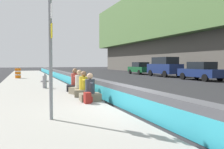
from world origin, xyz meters
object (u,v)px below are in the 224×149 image
object	(u,v)px
fire_hydrant	(45,80)
route_sign_post	(51,39)
seated_person_foreground	(90,92)
construction_barrel	(18,73)
parked_car_third	(201,71)
seated_person_rear	(79,86)
backpack	(88,98)
parked_car_fourth	(164,66)
parked_car_midline	(140,68)
seated_person_middle	(84,88)
seated_person_far	(75,84)

from	to	relation	value
fire_hydrant	route_sign_post	bearing A→B (deg)	176.50
seated_person_foreground	construction_barrel	world-z (taller)	seated_person_foreground
fire_hydrant	parked_car_third	size ratio (longest dim) A/B	0.19
seated_person_rear	backpack	world-z (taller)	seated_person_rear
parked_car_fourth	parked_car_midline	size ratio (longest dim) A/B	1.07
seated_person_rear	parked_car_midline	size ratio (longest dim) A/B	0.26
seated_person_rear	route_sign_post	bearing A→B (deg)	159.16
seated_person_middle	backpack	bearing A→B (deg)	170.68
fire_hydrant	backpack	distance (m)	6.05
seated_person_foreground	construction_barrel	size ratio (longest dim) A/B	1.15
parked_car_third	parked_car_fourth	size ratio (longest dim) A/B	0.95
seated_person_rear	backpack	size ratio (longest dim) A/B	2.89
construction_barrel	parked_car_midline	xyz separation A→B (m)	(5.53, -16.02, 0.24)
seated_person_far	construction_barrel	xyz separation A→B (m)	(12.16, 3.04, 0.11)
seated_person_middle	parked_car_third	xyz separation A→B (m)	(7.37, -12.90, 0.37)
fire_hydrant	seated_person_foreground	xyz separation A→B (m)	(-5.41, -1.27, -0.11)
backpack	parked_car_third	bearing A→B (deg)	-55.13
fire_hydrant	seated_person_rear	bearing A→B (deg)	-156.94
parked_car_third	construction_barrel	bearing A→B (deg)	66.42
route_sign_post	parked_car_fourth	distance (m)	23.06
fire_hydrant	seated_person_rear	world-z (taller)	seated_person_rear
construction_barrel	parked_car_midline	world-z (taller)	parked_car_midline
backpack	seated_person_rear	bearing A→B (deg)	-6.63
parked_car_fourth	backpack	bearing A→B (deg)	139.28
route_sign_post	seated_person_rear	size ratio (longest dim) A/B	3.12
backpack	parked_car_midline	xyz separation A→B (m)	(21.66, -13.34, 0.53)
backpack	parked_car_fourth	size ratio (longest dim) A/B	0.08
parked_car_midline	seated_person_rear	bearing A→B (deg)	145.41
fire_hydrant	parked_car_midline	xyz separation A→B (m)	(15.70, -14.37, 0.27)
seated_person_rear	construction_barrel	world-z (taller)	seated_person_rear
seated_person_rear	seated_person_far	distance (m)	1.19
parked_car_third	seated_person_middle	bearing A→B (deg)	119.76
seated_person_foreground	seated_person_far	size ratio (longest dim) A/B	0.91
parked_car_fourth	seated_person_middle	bearing A→B (deg)	136.37
seated_person_foreground	fire_hydrant	bearing A→B (deg)	13.17
seated_person_middle	route_sign_post	bearing A→B (deg)	154.92
fire_hydrant	parked_car_fourth	bearing A→B (deg)	-56.38
seated_person_middle	parked_car_third	distance (m)	14.86
seated_person_foreground	seated_person_middle	distance (m)	1.28
fire_hydrant	parked_car_third	bearing A→B (deg)	-77.17
route_sign_post	seated_person_rear	distance (m)	5.47
fire_hydrant	seated_person_rear	size ratio (longest dim) A/B	0.76
seated_person_foreground	parked_car_midline	world-z (taller)	parked_car_midline
route_sign_post	parked_car_midline	size ratio (longest dim) A/B	0.80
fire_hydrant	seated_person_far	distance (m)	2.42
seated_person_middle	parked_car_fourth	xyz separation A→B (m)	(13.70, -13.06, 0.69)
fire_hydrant	parked_car_third	distance (m)	14.59
fire_hydrant	parked_car_third	xyz separation A→B (m)	(3.24, -14.23, 0.27)
seated_person_foreground	seated_person_middle	size ratio (longest dim) A/B	0.97
seated_person_far	backpack	distance (m)	3.99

